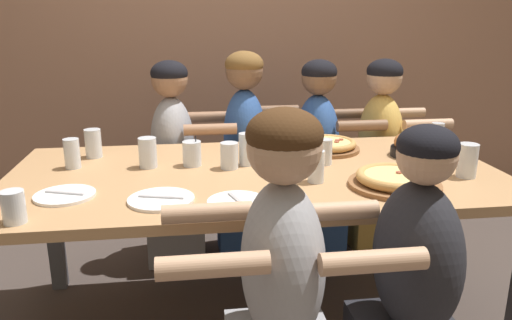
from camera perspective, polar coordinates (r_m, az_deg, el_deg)
The scene contains 24 objects.
dining_table at distance 2.15m, azimuth -0.00°, elevation -3.09°, with size 2.08×1.04×0.74m.
pizza_board_main at distance 2.47m, azimuth 8.14°, elevation 1.70°, with size 0.31×0.31×0.05m.
pizza_board_second at distance 2.00m, azimuth 15.58°, elevation -2.17°, with size 0.36×0.36×0.06m.
skillet_bowl at distance 2.46m, azimuth 17.76°, elevation 1.57°, with size 0.32×0.22×0.12m.
empty_plate_a at distance 1.77m, azimuth -2.16°, elevation -4.82°, with size 0.21×0.21×0.02m.
empty_plate_b at distance 1.83m, azimuth -10.79°, elevation -4.44°, with size 0.24×0.24×0.02m.
empty_plate_c at distance 1.97m, azimuth -21.01°, elevation -3.77°, with size 0.22×0.22×0.02m.
cocktail_glass_blue at distance 2.22m, azimuth -7.32°, elevation 0.60°, with size 0.08×0.08×0.14m.
drinking_glass_a at distance 2.44m, azimuth -18.11°, elevation 1.82°, with size 0.08×0.08×0.13m.
drinking_glass_b at distance 2.24m, azimuth 7.90°, elevation 0.81°, with size 0.06×0.06×0.11m.
drinking_glass_c at distance 2.70m, azimuth 19.99°, elevation 2.61°, with size 0.06×0.06×0.12m.
drinking_glass_d at distance 1.99m, azimuth 6.88°, elevation -0.98°, with size 0.06×0.06×0.13m.
drinking_glass_e at distance 2.22m, azimuth -12.26°, elevation 0.67°, with size 0.08×0.08×0.13m.
drinking_glass_f at distance 1.78m, azimuth -25.94°, elevation -5.06°, with size 0.07×0.07×0.11m.
drinking_glass_g at distance 2.22m, azimuth 22.99°, elevation -0.27°, with size 0.08×0.08×0.14m.
drinking_glass_h at distance 2.30m, azimuth -20.27°, elevation 0.51°, with size 0.07×0.07×0.13m.
drinking_glass_i at distance 2.20m, azimuth -1.14°, elevation 1.08°, with size 0.06×0.06×0.14m.
drinking_glass_j at distance 2.16m, azimuth -3.07°, elevation 0.30°, with size 0.08×0.08×0.11m.
diner_near_center at distance 1.55m, azimuth 2.79°, elevation -16.97°, with size 0.51×0.40×1.15m.
diner_far_midright at distance 2.97m, azimuth 6.94°, elevation -0.57°, with size 0.51×0.40×1.15m.
diner_far_right at distance 3.09m, azimuth 13.87°, elevation -0.23°, with size 0.51×0.40×1.15m.
diner_far_center at distance 2.89m, azimuth -1.21°, elevation -0.32°, with size 0.51×0.40×1.20m.
diner_near_midright at distance 1.69m, azimuth 17.14°, elevation -16.55°, with size 0.51×0.40×1.09m.
diner_far_midleft at distance 2.88m, azimuth -9.29°, elevation -1.18°, with size 0.51×0.40×1.15m.
Camera 1 is at (-0.28, -2.01, 1.39)m, focal length 35.00 mm.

